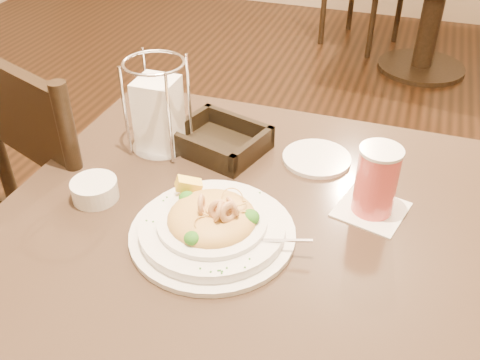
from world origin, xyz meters
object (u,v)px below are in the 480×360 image
(side_plate, at_px, (317,158))
(main_table, at_px, (237,305))
(napkin_caddy, at_px, (159,112))
(dining_chair_near, at_px, (91,194))
(butter_ramekin, at_px, (95,190))
(bread_basket, at_px, (220,141))
(pasta_bowl, at_px, (212,224))
(drink_glass, at_px, (376,181))

(side_plate, bearing_deg, main_table, -111.33)
(napkin_caddy, bearing_deg, dining_chair_near, 168.15)
(main_table, height_order, napkin_caddy, napkin_caddy)
(main_table, bearing_deg, butter_ramekin, -175.29)
(main_table, distance_m, dining_chair_near, 0.56)
(napkin_caddy, distance_m, butter_ramekin, 0.23)
(bread_basket, bearing_deg, pasta_bowl, -71.90)
(dining_chair_near, distance_m, side_plate, 0.65)
(napkin_caddy, bearing_deg, side_plate, 10.20)
(main_table, bearing_deg, drink_glass, 25.98)
(butter_ramekin, bearing_deg, drink_glass, 14.82)
(main_table, distance_m, butter_ramekin, 0.38)
(drink_glass, bearing_deg, butter_ramekin, -165.18)
(main_table, height_order, dining_chair_near, dining_chair_near)
(pasta_bowl, distance_m, napkin_caddy, 0.33)
(pasta_bowl, height_order, napkin_caddy, napkin_caddy)
(side_plate, bearing_deg, butter_ramekin, -144.47)
(drink_glass, xyz_separation_m, butter_ramekin, (-0.52, -0.14, -0.05))
(drink_glass, distance_m, napkin_caddy, 0.48)
(side_plate, relative_size, butter_ramekin, 1.64)
(main_table, distance_m, drink_glass, 0.40)
(main_table, xyz_separation_m, drink_glass, (0.23, 0.11, 0.30))
(bread_basket, bearing_deg, napkin_caddy, -164.30)
(pasta_bowl, relative_size, bread_basket, 1.46)
(main_table, bearing_deg, dining_chair_near, 154.35)
(pasta_bowl, height_order, butter_ramekin, pasta_bowl)
(dining_chair_near, relative_size, bread_basket, 4.13)
(bread_basket, distance_m, napkin_caddy, 0.15)
(main_table, relative_size, dining_chair_near, 0.97)
(bread_basket, height_order, napkin_caddy, napkin_caddy)
(dining_chair_near, relative_size, side_plate, 6.31)
(bread_basket, relative_size, side_plate, 1.53)
(dining_chair_near, height_order, butter_ramekin, dining_chair_near)
(butter_ramekin, bearing_deg, napkin_caddy, 78.96)
(dining_chair_near, relative_size, butter_ramekin, 10.36)
(butter_ramekin, bearing_deg, bread_basket, 55.87)
(pasta_bowl, bearing_deg, drink_glass, 32.51)
(pasta_bowl, height_order, drink_glass, drink_glass)
(butter_ramekin, bearing_deg, main_table, 4.71)
(pasta_bowl, bearing_deg, butter_ramekin, 173.62)
(drink_glass, bearing_deg, pasta_bowl, -147.49)
(pasta_bowl, xyz_separation_m, bread_basket, (-0.09, 0.27, -0.01))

